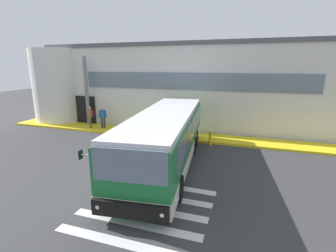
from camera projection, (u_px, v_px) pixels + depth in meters
The scene contains 9 objects.
ground_plane at pixel (143, 160), 13.10m from camera, with size 80.00×90.00×0.02m, color #353538.
bay_paint_stripes at pixel (146, 208), 8.62m from camera, with size 4.40×3.96×0.01m.
terminal_building at pixel (186, 83), 23.24m from camera, with size 24.57×13.80×6.56m.
boarding_curb at pixel (170, 135), 17.50m from camera, with size 26.77×2.00×0.15m, color yellow.
entry_support_column at pixel (87, 91), 19.60m from camera, with size 0.28×0.28×5.47m, color slate.
bus_main_foreground at pixel (166, 139), 12.12m from camera, with size 3.75×10.56×2.70m.
passenger_near_column at pixel (90, 116), 18.97m from camera, with size 0.50×0.52×1.68m.
passenger_by_doorway at pixel (103, 116), 18.82m from camera, with size 0.57×0.33×1.68m.
safety_bollard_yellow at pixel (210, 138), 15.38m from camera, with size 0.18×0.18×0.90m, color yellow.
Camera 1 is at (5.15, -11.22, 4.91)m, focal length 26.16 mm.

